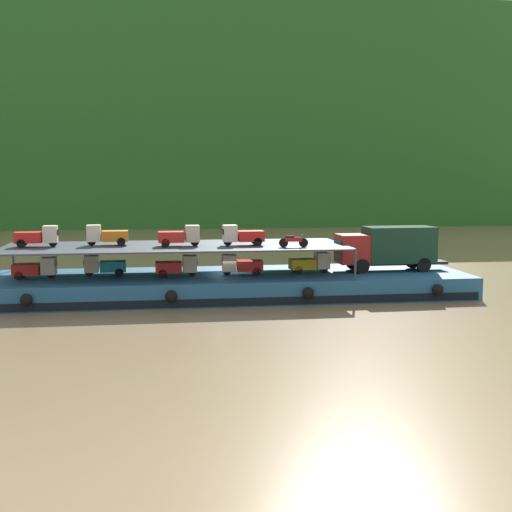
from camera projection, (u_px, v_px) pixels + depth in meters
name	position (u px, v px, depth m)	size (l,w,h in m)	color
ground_plane	(233.00, 296.00, 47.57)	(400.00, 400.00, 0.00)	olive
hillside_far_bank	(183.00, 102.00, 118.67)	(119.45, 29.67, 36.68)	#286023
cargo_barge	(233.00, 285.00, 47.46)	(31.89, 9.33, 1.50)	#23567A
covered_lorry	(388.00, 247.00, 48.75)	(7.89, 2.43, 3.10)	maroon
cargo_rack	(176.00, 246.00, 46.63)	(22.69, 7.94, 2.00)	#383D47
mini_truck_lower_stern	(35.00, 268.00, 45.13)	(2.77, 1.26, 1.38)	red
mini_truck_lower_aft	(104.00, 266.00, 46.38)	(2.78, 1.27, 1.38)	teal
mini_truck_lower_mid	(177.00, 266.00, 46.20)	(2.75, 1.22, 1.38)	red
mini_truck_lower_fore	(241.00, 265.00, 46.82)	(2.78, 1.27, 1.38)	red
mini_truck_lower_bow	(310.00, 263.00, 47.85)	(2.79, 1.28, 1.38)	gold
mini_truck_upper_stern	(37.00, 236.00, 45.64)	(2.78, 1.26, 1.38)	red
mini_truck_upper_mid	(107.00, 235.00, 46.58)	(2.76, 1.24, 1.38)	orange
mini_truck_upper_fore	(180.00, 236.00, 46.04)	(2.77, 1.24, 1.38)	red
mini_truck_upper_bow	(242.00, 235.00, 46.53)	(2.78, 1.26, 1.38)	red
motorcycle_upper_port	(293.00, 241.00, 45.31)	(1.90, 0.55, 0.87)	black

